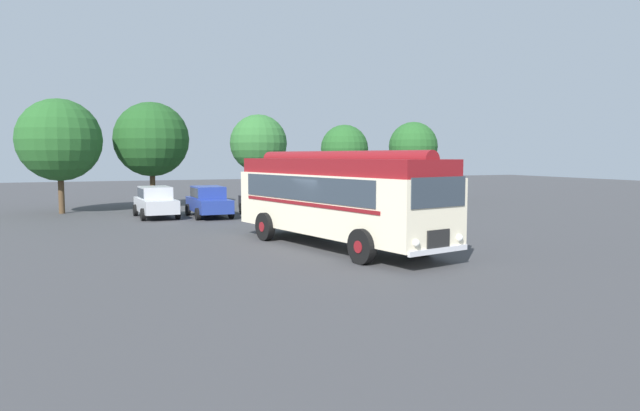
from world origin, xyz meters
The scene contains 10 objects.
ground_plane centered at (0.00, 0.00, 0.00)m, with size 120.00×120.00×0.00m, color #3D3D3F.
vintage_bus centered at (0.24, -0.31, 1.89)m, with size 4.64×10.38×3.49m.
car_near_left centered at (-4.70, 12.51, 0.85)m, with size 2.18×4.31×1.66m.
car_mid_left centered at (-2.02, 11.68, 0.85)m, with size 2.06×4.25×1.66m.
car_mid_right centered at (1.01, 11.36, 0.85)m, with size 2.13×4.29×1.66m.
tree_far_left centered at (-9.58, 16.68, 4.21)m, with size 4.68×4.68×6.56m.
tree_left_of_centre centered at (-4.17, 18.40, 4.42)m, with size 4.68×4.68×6.69m.
tree_centre centered at (2.38, 17.05, 4.18)m, with size 3.71×3.71×5.99m.
tree_right_of_centre centered at (8.96, 18.03, 3.83)m, with size 3.39×3.39×5.51m.
tree_far_right centered at (14.30, 17.67, 4.04)m, with size 3.61×3.61×5.81m.
Camera 1 is at (-8.04, -19.08, 3.32)m, focal length 32.00 mm.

